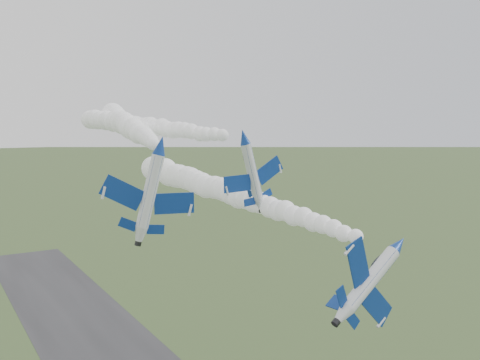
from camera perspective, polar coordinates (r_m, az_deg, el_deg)
name	(u,v)px	position (r m, az deg, el deg)	size (l,w,h in m)	color
jet_lead	(400,245)	(60.98, 16.66, -6.63)	(6.28, 13.36, 9.36)	silver
smoke_trail_jet_lead	(229,193)	(83.52, -1.15, -1.38)	(4.65, 56.97, 4.65)	white
jet_pair_left	(161,145)	(68.26, -8.44, 3.69)	(11.83, 14.22, 4.28)	silver
smoke_trail_jet_pair_left	(127,125)	(108.64, -11.96, 5.75)	(5.59, 74.38, 5.59)	white
jet_pair_right	(244,137)	(73.25, 0.45, 4.66)	(9.84, 12.22, 3.79)	silver
smoke_trail_jet_pair_right	(138,125)	(108.52, -10.78, 5.77)	(4.63, 72.38, 4.63)	white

